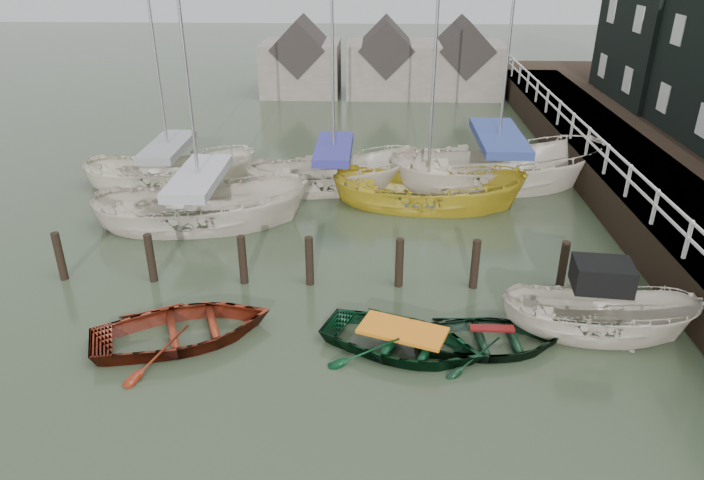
{
  "coord_description": "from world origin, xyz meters",
  "views": [
    {
      "loc": [
        0.54,
        -11.76,
        8.5
      ],
      "look_at": [
        -0.06,
        2.89,
        1.4
      ],
      "focal_mm": 32.0,
      "sensor_mm": 36.0,
      "label": 1
    }
  ],
  "objects_px": {
    "sailboat_a": "(203,222)",
    "rowboat_green": "(402,350)",
    "sailboat_b": "(334,186)",
    "sailboat_e": "(173,183)",
    "sailboat_c": "(427,204)",
    "sailboat_d": "(494,183)",
    "motorboat": "(595,330)",
    "rowboat_dkgreen": "(490,347)",
    "rowboat_red": "(185,339)"
  },
  "relations": [
    {
      "from": "rowboat_green",
      "to": "sailboat_e",
      "type": "bearing_deg",
      "value": 59.65
    },
    {
      "from": "sailboat_d",
      "to": "sailboat_c",
      "type": "bearing_deg",
      "value": 121.16
    },
    {
      "from": "rowboat_green",
      "to": "rowboat_dkgreen",
      "type": "distance_m",
      "value": 2.04
    },
    {
      "from": "sailboat_a",
      "to": "sailboat_b",
      "type": "height_order",
      "value": "sailboat_a"
    },
    {
      "from": "rowboat_green",
      "to": "rowboat_dkgreen",
      "type": "bearing_deg",
      "value": -64.18
    },
    {
      "from": "rowboat_green",
      "to": "rowboat_dkgreen",
      "type": "xyz_separation_m",
      "value": [
        2.03,
        0.19,
        0.0
      ]
    },
    {
      "from": "sailboat_c",
      "to": "sailboat_d",
      "type": "distance_m",
      "value": 3.42
    },
    {
      "from": "rowboat_red",
      "to": "rowboat_green",
      "type": "height_order",
      "value": "rowboat_red"
    },
    {
      "from": "rowboat_green",
      "to": "sailboat_c",
      "type": "relative_size",
      "value": 0.33
    },
    {
      "from": "sailboat_a",
      "to": "rowboat_red",
      "type": "bearing_deg",
      "value": -177.52
    },
    {
      "from": "sailboat_a",
      "to": "sailboat_d",
      "type": "relative_size",
      "value": 1.01
    },
    {
      "from": "sailboat_c",
      "to": "sailboat_e",
      "type": "bearing_deg",
      "value": 86.62
    },
    {
      "from": "rowboat_dkgreen",
      "to": "sailboat_c",
      "type": "height_order",
      "value": "sailboat_c"
    },
    {
      "from": "rowboat_red",
      "to": "sailboat_e",
      "type": "xyz_separation_m",
      "value": [
        -3.35,
        10.11,
        0.06
      ]
    },
    {
      "from": "rowboat_dkgreen",
      "to": "motorboat",
      "type": "height_order",
      "value": "motorboat"
    },
    {
      "from": "sailboat_b",
      "to": "sailboat_c",
      "type": "height_order",
      "value": "sailboat_c"
    },
    {
      "from": "rowboat_dkgreen",
      "to": "sailboat_b",
      "type": "distance_m",
      "value": 10.94
    },
    {
      "from": "sailboat_a",
      "to": "rowboat_dkgreen",
      "type": "bearing_deg",
      "value": -136.55
    },
    {
      "from": "motorboat",
      "to": "sailboat_b",
      "type": "distance_m",
      "value": 11.64
    },
    {
      "from": "motorboat",
      "to": "sailboat_a",
      "type": "bearing_deg",
      "value": 67.67
    },
    {
      "from": "rowboat_dkgreen",
      "to": "sailboat_e",
      "type": "distance_m",
      "value": 14.54
    },
    {
      "from": "rowboat_green",
      "to": "rowboat_dkgreen",
      "type": "height_order",
      "value": "rowboat_green"
    },
    {
      "from": "rowboat_green",
      "to": "sailboat_e",
      "type": "height_order",
      "value": "sailboat_e"
    },
    {
      "from": "sailboat_a",
      "to": "sailboat_c",
      "type": "height_order",
      "value": "sailboat_a"
    },
    {
      "from": "rowboat_red",
      "to": "sailboat_b",
      "type": "relative_size",
      "value": 0.38
    },
    {
      "from": "rowboat_red",
      "to": "sailboat_a",
      "type": "relative_size",
      "value": 0.34
    },
    {
      "from": "rowboat_dkgreen",
      "to": "sailboat_a",
      "type": "height_order",
      "value": "sailboat_a"
    },
    {
      "from": "sailboat_b",
      "to": "sailboat_c",
      "type": "relative_size",
      "value": 0.95
    },
    {
      "from": "motorboat",
      "to": "sailboat_e",
      "type": "distance_m",
      "value": 16.09
    },
    {
      "from": "rowboat_dkgreen",
      "to": "sailboat_e",
      "type": "relative_size",
      "value": 0.32
    },
    {
      "from": "rowboat_red",
      "to": "sailboat_b",
      "type": "bearing_deg",
      "value": -37.77
    },
    {
      "from": "sailboat_a",
      "to": "sailboat_e",
      "type": "distance_m",
      "value": 4.12
    },
    {
      "from": "rowboat_dkgreen",
      "to": "sailboat_e",
      "type": "xyz_separation_m",
      "value": [
        -10.45,
        10.12,
        0.06
      ]
    },
    {
      "from": "sailboat_b",
      "to": "sailboat_d",
      "type": "relative_size",
      "value": 0.9
    },
    {
      "from": "rowboat_dkgreen",
      "to": "sailboat_b",
      "type": "relative_size",
      "value": 0.31
    },
    {
      "from": "rowboat_dkgreen",
      "to": "sailboat_a",
      "type": "relative_size",
      "value": 0.28
    },
    {
      "from": "rowboat_red",
      "to": "rowboat_green",
      "type": "xyz_separation_m",
      "value": [
        5.07,
        -0.2,
        0.0
      ]
    },
    {
      "from": "rowboat_red",
      "to": "sailboat_a",
      "type": "distance_m",
      "value": 6.68
    },
    {
      "from": "sailboat_a",
      "to": "rowboat_green",
      "type": "bearing_deg",
      "value": -145.3
    },
    {
      "from": "sailboat_b",
      "to": "sailboat_e",
      "type": "bearing_deg",
      "value": 77.16
    },
    {
      "from": "rowboat_red",
      "to": "sailboat_d",
      "type": "relative_size",
      "value": 0.34
    },
    {
      "from": "sailboat_a",
      "to": "sailboat_d",
      "type": "bearing_deg",
      "value": -76.86
    },
    {
      "from": "rowboat_red",
      "to": "sailboat_e",
      "type": "relative_size",
      "value": 0.39
    },
    {
      "from": "rowboat_red",
      "to": "sailboat_c",
      "type": "bearing_deg",
      "value": -58.27
    },
    {
      "from": "rowboat_green",
      "to": "sailboat_c",
      "type": "distance_m",
      "value": 8.75
    },
    {
      "from": "rowboat_red",
      "to": "sailboat_b",
      "type": "height_order",
      "value": "sailboat_b"
    },
    {
      "from": "rowboat_red",
      "to": "rowboat_dkgreen",
      "type": "bearing_deg",
      "value": -112.13
    },
    {
      "from": "sailboat_d",
      "to": "sailboat_b",
      "type": "bearing_deg",
      "value": 88.17
    },
    {
      "from": "motorboat",
      "to": "sailboat_d",
      "type": "xyz_separation_m",
      "value": [
        -0.74,
        9.93,
        -0.03
      ]
    },
    {
      "from": "sailboat_c",
      "to": "sailboat_d",
      "type": "bearing_deg",
      "value": -45.94
    }
  ]
}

